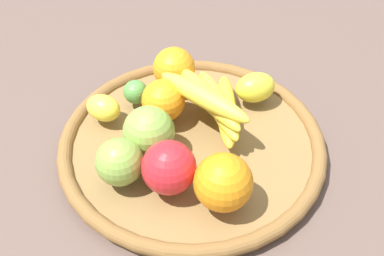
% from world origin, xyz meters
% --- Properties ---
extents(ground_plane, '(2.40, 2.40, 0.00)m').
position_xyz_m(ground_plane, '(0.00, 0.00, 0.00)').
color(ground_plane, brown).
rests_on(ground_plane, ground).
extents(basket, '(0.43, 0.43, 0.03)m').
position_xyz_m(basket, '(0.00, 0.00, 0.02)').
color(basket, olive).
rests_on(basket, ground_plane).
extents(lemon_1, '(0.09, 0.08, 0.05)m').
position_xyz_m(lemon_1, '(-0.14, 0.04, 0.06)').
color(lemon_1, yellow).
rests_on(lemon_1, basket).
extents(lime_0, '(0.05, 0.05, 0.04)m').
position_xyz_m(lime_0, '(-0.02, -0.13, 0.05)').
color(lime_0, '#519142').
rests_on(lime_0, basket).
extents(banana_bunch, '(0.17, 0.18, 0.08)m').
position_xyz_m(banana_bunch, '(-0.05, 0.01, 0.07)').
color(banana_bunch, yellow).
rests_on(banana_bunch, basket).
extents(apple_2, '(0.10, 0.10, 0.08)m').
position_xyz_m(apple_2, '(0.06, -0.04, 0.07)').
color(apple_2, '#7FA943').
rests_on(apple_2, basket).
extents(orange_2, '(0.08, 0.08, 0.08)m').
position_xyz_m(orange_2, '(0.09, 0.11, 0.07)').
color(orange_2, orange).
rests_on(orange_2, basket).
extents(orange_1, '(0.11, 0.11, 0.07)m').
position_xyz_m(orange_1, '(-0.10, -0.10, 0.07)').
color(orange_1, orange).
rests_on(orange_1, basket).
extents(orange_0, '(0.10, 0.10, 0.07)m').
position_xyz_m(orange_0, '(-0.02, -0.07, 0.07)').
color(orange_0, orange).
rests_on(orange_0, basket).
extents(lemon_0, '(0.05, 0.06, 0.04)m').
position_xyz_m(lemon_0, '(0.04, -0.15, 0.05)').
color(lemon_0, yellow).
rests_on(lemon_0, basket).
extents(apple_0, '(0.10, 0.10, 0.08)m').
position_xyz_m(apple_0, '(0.10, 0.03, 0.07)').
color(apple_0, red).
rests_on(apple_0, basket).
extents(apple_1, '(0.09, 0.09, 0.07)m').
position_xyz_m(apple_1, '(0.13, -0.04, 0.07)').
color(apple_1, '#80A440').
rests_on(apple_1, basket).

